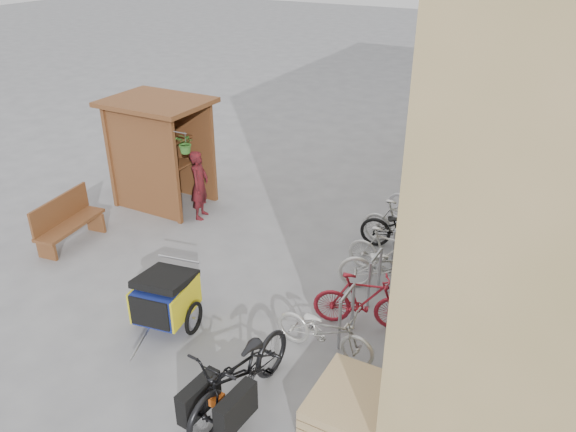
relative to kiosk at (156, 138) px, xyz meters
The scene contains 17 objects.
ground 4.39m from the kiosk, 37.02° to the right, with size 80.00×80.00×0.00m, color gray.
kiosk is the anchor object (origin of this frame).
bike_rack 5.67m from the kiosk, ahead, with size 0.05×5.35×0.86m.
pallet_stack 7.50m from the kiosk, 31.66° to the right, with size 1.00×1.20×0.40m.
bench 2.61m from the kiosk, 99.71° to the right, with size 0.68×1.61×0.99m.
shopping_carts 7.51m from the kiosk, 32.67° to the left, with size 0.63×2.12×1.13m.
child_trailer 4.70m from the kiosk, 49.46° to the right, with size 1.06×1.71×0.98m.
cargo_bike 6.66m from the kiosk, 41.62° to the right, with size 0.88×2.12×1.09m.
person_kiosk 1.46m from the kiosk, ahead, with size 0.55×0.36×1.52m, color maroon.
bike_0 6.27m from the kiosk, 28.20° to the right, with size 0.55×1.57×0.82m, color silver.
bike_1 6.13m from the kiosk, 19.79° to the right, with size 0.44×1.55×0.93m, color maroon.
bike_2 5.89m from the kiosk, ahead, with size 0.63×1.79×0.94m, color silver.
bike_3 5.64m from the kiosk, ahead, with size 0.42×1.50×0.90m, color silver.
bike_4 5.68m from the kiosk, ahead, with size 0.62×1.79×0.94m, color black.
bike_5 5.55m from the kiosk, ahead, with size 0.45×1.60×0.96m, color silver.
bike_6 5.90m from the kiosk, 15.47° to the left, with size 0.63×1.81×0.95m, color #B7B6BB.
bike_7 6.18m from the kiosk, 19.46° to the left, with size 0.44×1.58×0.95m, color silver.
Camera 1 is at (4.76, -6.40, 5.58)m, focal length 35.00 mm.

